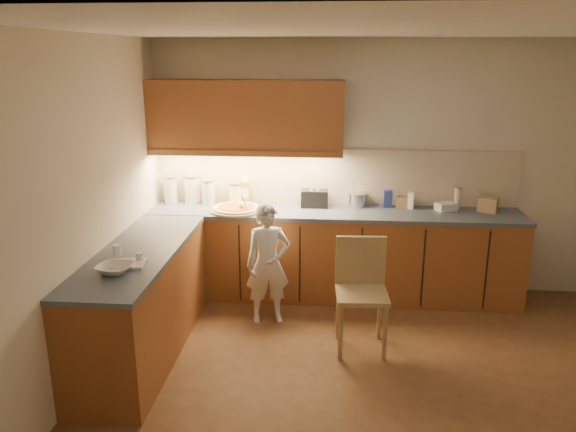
% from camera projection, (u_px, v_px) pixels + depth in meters
% --- Properties ---
extents(room, '(4.54, 4.50, 2.62)m').
position_uv_depth(room, '(391.00, 172.00, 3.79)').
color(room, brown).
rests_on(room, ground).
extents(l_counter, '(3.77, 2.62, 0.92)m').
position_uv_depth(l_counter, '(276.00, 268.00, 5.40)').
color(l_counter, '#96562B').
rests_on(l_counter, ground).
extents(backsplash, '(3.75, 0.02, 0.58)m').
position_uv_depth(backsplash, '(335.00, 177.00, 5.85)').
color(backsplash, beige).
rests_on(backsplash, l_counter).
extents(upper_cabinets, '(1.95, 0.36, 0.73)m').
position_uv_depth(upper_cabinets, '(246.00, 116.00, 5.59)').
color(upper_cabinets, '#96562B').
rests_on(upper_cabinets, ground).
extents(pizza_on_board, '(0.54, 0.54, 0.22)m').
position_uv_depth(pizza_on_board, '(237.00, 209.00, 5.65)').
color(pizza_on_board, tan).
rests_on(pizza_on_board, l_counter).
extents(child, '(0.47, 0.37, 1.14)m').
position_uv_depth(child, '(268.00, 264.00, 5.21)').
color(child, white).
rests_on(child, ground).
extents(wooden_chair, '(0.45, 0.45, 0.95)m').
position_uv_depth(wooden_chair, '(361.00, 286.00, 4.76)').
color(wooden_chair, tan).
rests_on(wooden_chair, ground).
extents(mixing_bowl, '(0.30, 0.30, 0.06)m').
position_uv_depth(mixing_bowl, '(115.00, 269.00, 4.06)').
color(mixing_bowl, white).
rests_on(mixing_bowl, l_counter).
extents(canister_a, '(0.15, 0.15, 0.29)m').
position_uv_depth(canister_a, '(171.00, 190.00, 5.91)').
color(canister_a, beige).
rests_on(canister_a, l_counter).
extents(canister_b, '(0.17, 0.17, 0.30)m').
position_uv_depth(canister_b, '(192.00, 189.00, 5.93)').
color(canister_b, white).
rests_on(canister_b, l_counter).
extents(canister_c, '(0.14, 0.14, 0.27)m').
position_uv_depth(canister_c, '(208.00, 192.00, 5.87)').
color(canister_c, silver).
rests_on(canister_c, l_counter).
extents(canister_d, '(0.14, 0.14, 0.23)m').
position_uv_depth(canister_d, '(236.00, 193.00, 5.88)').
color(canister_d, white).
rests_on(canister_d, l_counter).
extents(oil_jug, '(0.11, 0.09, 0.29)m').
position_uv_depth(oil_jug, '(245.00, 191.00, 5.89)').
color(oil_jug, '#AF9323').
rests_on(oil_jug, l_counter).
extents(toaster, '(0.28, 0.16, 0.18)m').
position_uv_depth(toaster, '(314.00, 198.00, 5.79)').
color(toaster, black).
rests_on(toaster, l_counter).
extents(steel_pot, '(0.19, 0.19, 0.14)m').
position_uv_depth(steel_pot, '(357.00, 200.00, 5.80)').
color(steel_pot, silver).
rests_on(steel_pot, l_counter).
extents(blue_box, '(0.10, 0.07, 0.18)m').
position_uv_depth(blue_box, '(387.00, 199.00, 5.78)').
color(blue_box, '#34469E').
rests_on(blue_box, l_counter).
extents(card_box_a, '(0.18, 0.15, 0.11)m').
position_uv_depth(card_box_a, '(404.00, 202.00, 5.77)').
color(card_box_a, '#957850').
rests_on(card_box_a, l_counter).
extents(white_bottle, '(0.07, 0.07, 0.17)m').
position_uv_depth(white_bottle, '(411.00, 201.00, 5.72)').
color(white_bottle, white).
rests_on(white_bottle, l_counter).
extents(flat_pack, '(0.23, 0.20, 0.08)m').
position_uv_depth(flat_pack, '(446.00, 207.00, 5.67)').
color(flat_pack, white).
rests_on(flat_pack, l_counter).
extents(tall_jar, '(0.07, 0.07, 0.23)m').
position_uv_depth(tall_jar, '(458.00, 198.00, 5.70)').
color(tall_jar, beige).
rests_on(tall_jar, l_counter).
extents(card_box_b, '(0.23, 0.21, 0.14)m').
position_uv_depth(card_box_b, '(488.00, 205.00, 5.61)').
color(card_box_b, tan).
rests_on(card_box_b, l_counter).
extents(dough_cloth, '(0.30, 0.25, 0.02)m').
position_uv_depth(dough_cloth, '(127.00, 264.00, 4.21)').
color(dough_cloth, white).
rests_on(dough_cloth, l_counter).
extents(spice_jar_a, '(0.09, 0.09, 0.09)m').
position_uv_depth(spice_jar_a, '(117.00, 250.00, 4.40)').
color(spice_jar_a, silver).
rests_on(spice_jar_a, l_counter).
extents(spice_jar_b, '(0.06, 0.06, 0.07)m').
position_uv_depth(spice_jar_b, '(139.00, 257.00, 4.27)').
color(spice_jar_b, silver).
rests_on(spice_jar_b, l_counter).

